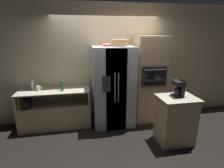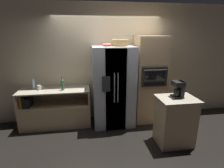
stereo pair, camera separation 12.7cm
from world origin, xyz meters
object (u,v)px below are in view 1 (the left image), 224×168
at_px(bottle_tall, 32,84).
at_px(wicker_basket, 120,42).
at_px(wall_oven, 148,79).
at_px(mug, 38,88).
at_px(coffee_maker, 179,88).
at_px(bottle_short, 62,85).
at_px(fruit_bowl, 107,45).
at_px(refrigerator, 113,87).

bearing_deg(bottle_tall, wicker_basket, -5.45).
height_order(wall_oven, mug, wall_oven).
relative_size(mug, coffee_maker, 0.40).
bearing_deg(wall_oven, bottle_short, -178.99).
distance_m(wall_oven, bottle_short, 2.04).
relative_size(wicker_basket, fruit_bowl, 1.58).
distance_m(wall_oven, fruit_bowl, 1.32).
distance_m(refrigerator, wicker_basket, 1.01).
xyz_separation_m(wall_oven, coffee_maker, (0.21, -1.01, 0.09)).
relative_size(refrigerator, coffee_maker, 6.04).
distance_m(bottle_tall, mug, 0.18).
xyz_separation_m(bottle_tall, bottle_short, (0.66, -0.18, 0.01)).
bearing_deg(bottle_short, wall_oven, 1.01).
height_order(wall_oven, coffee_maker, wall_oven).
bearing_deg(mug, bottle_short, -10.18).
bearing_deg(fruit_bowl, bottle_short, -176.53).
xyz_separation_m(bottle_tall, mug, (0.14, -0.09, -0.07)).
xyz_separation_m(refrigerator, bottle_short, (-1.15, 0.04, 0.10)).
relative_size(wicker_basket, mug, 3.01).
distance_m(refrigerator, bottle_short, 1.15).
relative_size(bottle_tall, coffee_maker, 0.91).
height_order(bottle_tall, bottle_short, bottle_short).
bearing_deg(wall_oven, refrigerator, -175.29).
relative_size(bottle_tall, bottle_short, 0.90).
bearing_deg(fruit_bowl, coffee_maker, -40.33).
distance_m(fruit_bowl, mug, 1.81).
bearing_deg(bottle_short, mug, 169.82).
relative_size(refrigerator, fruit_bowl, 7.96).
height_order(fruit_bowl, mug, fruit_bowl).
xyz_separation_m(wicker_basket, mug, (-1.82, 0.10, -0.98)).
xyz_separation_m(refrigerator, fruit_bowl, (-0.13, 0.10, 0.95)).
bearing_deg(wicker_basket, refrigerator, -168.71).
relative_size(bottle_short, coffee_maker, 1.01).
bearing_deg(bottle_tall, coffee_maker, -21.71).
bearing_deg(refrigerator, bottle_tall, 173.13).
height_order(wicker_basket, bottle_tall, wicker_basket).
bearing_deg(refrigerator, coffee_maker, -40.55).
bearing_deg(refrigerator, bottle_short, 178.13).
height_order(wicker_basket, mug, wicker_basket).
bearing_deg(fruit_bowl, bottle_tall, 175.97).
height_order(refrigerator, fruit_bowl, fruit_bowl).
distance_m(wicker_basket, fruit_bowl, 0.29).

